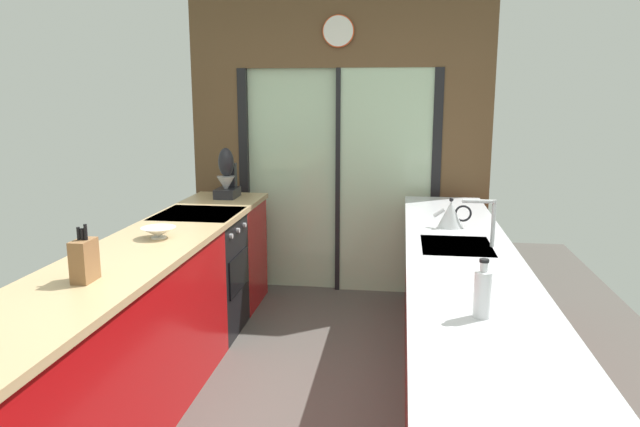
% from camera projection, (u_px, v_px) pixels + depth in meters
% --- Properties ---
extents(ground_plane, '(5.04, 7.60, 0.02)m').
position_uv_depth(ground_plane, '(307.00, 380.00, 3.79)').
color(ground_plane, '#4C4742').
extents(back_wall_unit, '(2.64, 0.12, 2.70)m').
position_uv_depth(back_wall_unit, '(339.00, 123.00, 5.23)').
color(back_wall_unit, brown).
rests_on(back_wall_unit, ground_plane).
extents(left_counter_run, '(0.62, 3.80, 0.92)m').
position_uv_depth(left_counter_run, '(135.00, 331.00, 3.36)').
color(left_counter_run, '#AD0C0F').
rests_on(left_counter_run, ground_plane).
extents(right_counter_run, '(0.62, 3.80, 0.92)m').
position_uv_depth(right_counter_run, '(460.00, 337.00, 3.28)').
color(right_counter_run, '#AD0C0F').
rests_on(right_counter_run, ground_plane).
extents(sink_faucet, '(0.19, 0.02, 0.27)m').
position_uv_depth(sink_faucet, '(488.00, 216.00, 3.38)').
color(sink_faucet, '#B7BABC').
rests_on(sink_faucet, right_counter_run).
extents(oven_range, '(0.60, 0.60, 0.92)m').
position_uv_depth(oven_range, '(201.00, 274.00, 4.45)').
color(oven_range, black).
rests_on(oven_range, ground_plane).
extents(mixing_bowl_far, '(0.21, 0.21, 0.07)m').
position_uv_depth(mixing_bowl_far, '(159.00, 232.00, 3.60)').
color(mixing_bowl_far, silver).
rests_on(mixing_bowl_far, left_counter_run).
extents(knife_block, '(0.08, 0.14, 0.27)m').
position_uv_depth(knife_block, '(84.00, 260.00, 2.76)').
color(knife_block, brown).
rests_on(knife_block, left_counter_run).
extents(stand_mixer, '(0.17, 0.27, 0.42)m').
position_uv_depth(stand_mixer, '(227.00, 179.00, 4.98)').
color(stand_mixer, black).
rests_on(stand_mixer, left_counter_run).
extents(kettle, '(0.25, 0.17, 0.20)m').
position_uv_depth(kettle, '(451.00, 214.00, 3.88)').
color(kettle, '#B7BABC').
rests_on(kettle, right_counter_run).
extents(soap_bottle, '(0.07, 0.07, 0.24)m').
position_uv_depth(soap_bottle, '(482.00, 293.00, 2.32)').
color(soap_bottle, silver).
rests_on(soap_bottle, right_counter_run).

